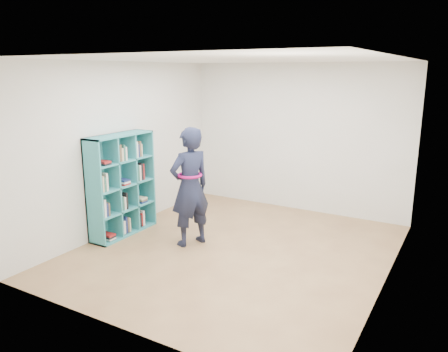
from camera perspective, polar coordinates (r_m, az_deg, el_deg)
The scene contains 9 objects.
floor at distance 6.23m, azimuth 1.53°, elevation -9.65°, with size 4.50×4.50×0.00m, color brown.
ceiling at distance 5.73m, azimuth 1.70°, elevation 14.99°, with size 4.50×4.50×0.00m, color white.
wall_left at distance 7.00m, azimuth -12.96°, elevation 3.71°, with size 0.02×4.50×2.60m, color silver.
wall_right at distance 5.22m, azimuth 21.29°, elevation -0.17°, with size 0.02×4.50×2.60m, color silver.
wall_back at distance 7.87m, azimuth 9.47°, elevation 4.92°, with size 4.00×0.02×2.60m, color silver.
wall_front at distance 4.07m, azimuth -13.71°, elevation -3.34°, with size 4.00×0.02×2.60m, color silver.
bookshelf at distance 6.81m, azimuth -13.42°, elevation -1.29°, with size 0.34×1.16×1.55m.
person at distance 6.20m, azimuth -4.48°, elevation -1.43°, with size 0.62×0.73×1.71m.
smartphone at distance 6.35m, azimuth -4.56°, elevation -0.04°, with size 0.04×0.10×0.12m.
Camera 1 is at (2.73, -5.04, 2.45)m, focal length 35.00 mm.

